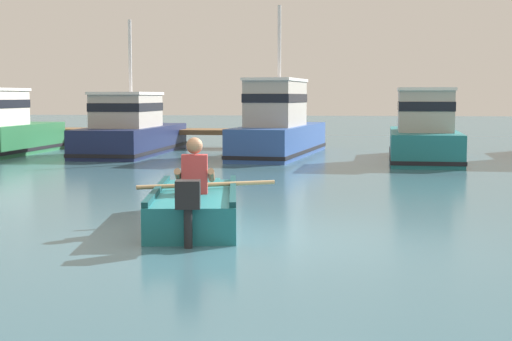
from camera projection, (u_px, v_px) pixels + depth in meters
The scene contains 6 objects.
ground_plane at pixel (268, 240), 9.31m from camera, with size 120.00×120.00×0.00m, color #386070.
wooden_dock at pixel (150, 131), 26.12m from camera, with size 10.30×1.64×1.20m.
rowboat_with_person at pixel (196, 205), 10.50m from camera, with size 1.80×3.72×1.19m.
moored_boat_navy at pixel (131, 131), 23.21m from camera, with size 1.97×6.13×4.01m.
moored_boat_blue at pixel (279, 128), 22.35m from camera, with size 2.40×6.42×4.34m.
moored_boat_teal at pixel (424, 134), 20.66m from camera, with size 1.97×5.55×1.96m.
Camera 1 is at (1.11, -9.12, 1.73)m, focal length 54.04 mm.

